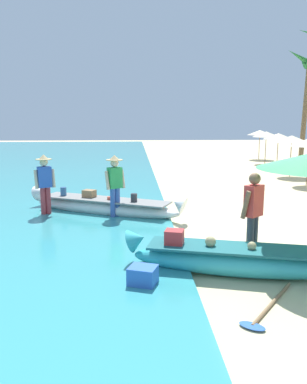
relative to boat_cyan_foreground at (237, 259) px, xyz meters
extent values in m
plane|color=beige|center=(1.29, 1.49, -0.29)|extent=(80.00, 80.00, 0.00)
ellipsoid|color=#33B2BC|center=(0.02, 0.00, -0.04)|extent=(3.81, 1.65, 0.49)
cone|color=#33B2BC|center=(-1.74, 0.46, 0.25)|extent=(0.51, 0.53, 0.50)
cube|color=#1C6267|center=(0.02, 0.00, 0.20)|extent=(3.23, 1.52, 0.04)
cube|color=#B73333|center=(-1.08, 0.25, 0.34)|extent=(0.39, 0.36, 0.27)
sphere|color=tan|center=(-0.45, 0.10, 0.30)|extent=(0.19, 0.19, 0.19)
sphere|color=tan|center=(0.22, -0.12, 0.28)|extent=(0.15, 0.15, 0.15)
ellipsoid|color=white|center=(-2.62, 4.46, -0.06)|extent=(4.40, 2.60, 0.47)
cone|color=white|center=(-0.62, 3.53, 0.23)|extent=(0.57, 0.59, 0.52)
cone|color=white|center=(-4.61, 5.39, 0.23)|extent=(0.57, 0.59, 0.52)
cube|color=gray|center=(-2.62, 4.46, 0.18)|extent=(3.75, 2.31, 0.04)
cylinder|color=#386699|center=(-3.85, 5.01, 0.31)|extent=(0.18, 0.18, 0.26)
cube|color=#9E754C|center=(-3.07, 4.73, 0.29)|extent=(0.42, 0.39, 0.23)
cylinder|color=#B74C38|center=(-2.44, 4.34, 0.23)|extent=(0.20, 0.20, 0.10)
cylinder|color=#2D2D33|center=(-1.79, 4.05, 0.30)|extent=(0.18, 0.18, 0.24)
cylinder|color=#3D5BA8|center=(-2.24, 4.00, 0.15)|extent=(0.14, 0.14, 0.88)
cylinder|color=#3D5BA8|center=(-2.36, 3.93, 0.15)|extent=(0.14, 0.14, 0.88)
cube|color=green|center=(-2.30, 3.96, 0.87)|extent=(0.42, 0.37, 0.55)
cylinder|color=beige|center=(-2.09, 4.06, 0.82)|extent=(0.17, 0.21, 0.51)
cylinder|color=beige|center=(-2.48, 3.83, 0.82)|extent=(0.17, 0.21, 0.51)
sphere|color=beige|center=(-2.30, 3.96, 1.26)|extent=(0.22, 0.22, 0.22)
cylinder|color=tan|center=(-2.30, 3.96, 1.34)|extent=(0.44, 0.44, 0.02)
cone|color=tan|center=(-2.30, 3.96, 1.41)|extent=(0.26, 0.26, 0.12)
cylinder|color=#333842|center=(0.43, 0.69, 0.15)|extent=(0.14, 0.14, 0.89)
cylinder|color=#333842|center=(0.54, 0.78, 0.15)|extent=(0.14, 0.14, 0.89)
cube|color=#DB3D38|center=(0.48, 0.73, 0.90)|extent=(0.42, 0.40, 0.60)
cylinder|color=brown|center=(0.30, 0.60, 0.85)|extent=(0.20, 0.21, 0.55)
cylinder|color=brown|center=(0.64, 0.90, 0.85)|extent=(0.20, 0.21, 0.55)
sphere|color=brown|center=(0.48, 0.73, 1.32)|extent=(0.22, 0.22, 0.22)
cylinder|color=#B2383D|center=(-4.17, 4.38, 0.14)|extent=(0.14, 0.14, 0.85)
cylinder|color=#B2383D|center=(-4.29, 4.32, 0.14)|extent=(0.14, 0.14, 0.85)
cube|color=#3356B2|center=(-4.23, 4.35, 0.85)|extent=(0.42, 0.35, 0.57)
cylinder|color=beige|center=(-4.01, 4.43, 0.80)|extent=(0.16, 0.21, 0.52)
cylinder|color=beige|center=(-4.43, 4.24, 0.80)|extent=(0.16, 0.21, 0.52)
sphere|color=beige|center=(-4.23, 4.35, 1.25)|extent=(0.22, 0.22, 0.22)
cylinder|color=tan|center=(-4.23, 4.35, 1.33)|extent=(0.44, 0.44, 0.02)
cone|color=tan|center=(-4.23, 4.35, 1.40)|extent=(0.26, 0.26, 0.12)
cylinder|color=#8E6B47|center=(5.54, 11.62, 0.66)|extent=(0.04, 0.04, 1.90)
cone|color=beige|center=(5.54, 11.62, 1.46)|extent=(1.60, 1.60, 0.32)
cylinder|color=#8E6B47|center=(5.87, 14.28, 0.66)|extent=(0.04, 0.04, 1.90)
cone|color=beige|center=(5.87, 14.28, 1.46)|extent=(1.60, 1.60, 0.32)
cylinder|color=#8E6B47|center=(6.05, 16.73, 0.66)|extent=(0.04, 0.04, 1.90)
cone|color=beige|center=(6.05, 16.73, 1.46)|extent=(1.60, 1.60, 0.32)
cylinder|color=#8E6B47|center=(6.49, 19.32, 0.66)|extent=(0.04, 0.04, 1.90)
cone|color=beige|center=(6.49, 19.32, 1.46)|extent=(1.60, 1.60, 0.32)
cylinder|color=brown|center=(8.13, 16.39, 2.83)|extent=(0.43, 0.28, 6.25)
cone|color=#287033|center=(7.93, 16.73, 5.67)|extent=(1.23, 1.43, 1.17)
cone|color=#287033|center=(7.71, 16.34, 5.71)|extent=(1.81, 0.52, 1.11)
cube|color=blue|center=(-1.66, -0.51, -0.10)|extent=(0.53, 0.50, 0.39)
cylinder|color=#8E6B47|center=(0.26, -1.14, -0.26)|extent=(1.04, 1.33, 0.05)
ellipsoid|color=#2D60B7|center=(-0.25, -1.79, -0.26)|extent=(0.41, 0.38, 0.03)
camera|label=1|loc=(-1.80, -6.57, 2.46)|focal=37.31mm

